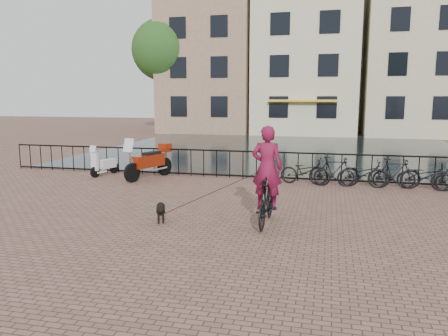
% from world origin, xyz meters
% --- Properties ---
extents(ground, '(100.00, 100.00, 0.00)m').
position_xyz_m(ground, '(0.00, 0.00, 0.00)').
color(ground, brown).
rests_on(ground, ground).
extents(canal_water, '(20.00, 20.00, 0.00)m').
position_xyz_m(canal_water, '(0.00, 17.30, 0.00)').
color(canal_water, black).
rests_on(canal_water, ground).
extents(railing, '(20.00, 0.05, 1.02)m').
position_xyz_m(railing, '(0.00, 8.00, 0.50)').
color(railing, black).
rests_on(railing, ground).
extents(canal_house_left, '(7.50, 9.00, 12.80)m').
position_xyz_m(canal_house_left, '(-7.50, 30.00, 6.40)').
color(canal_house_left, '#81624B').
rests_on(canal_house_left, ground).
extents(canal_house_mid, '(8.00, 9.50, 11.80)m').
position_xyz_m(canal_house_mid, '(0.50, 30.00, 5.90)').
color(canal_house_mid, beige).
rests_on(canal_house_mid, ground).
extents(canal_house_right, '(7.00, 9.00, 13.30)m').
position_xyz_m(canal_house_right, '(8.50, 30.00, 6.65)').
color(canal_house_right, tan).
rests_on(canal_house_right, ground).
extents(tree_far_left, '(5.04, 5.04, 9.27)m').
position_xyz_m(tree_far_left, '(-11.00, 27.00, 6.73)').
color(tree_far_left, black).
rests_on(tree_far_left, ground).
extents(cyclist, '(0.87, 2.00, 2.72)m').
position_xyz_m(cyclist, '(1.18, 2.35, 1.03)').
color(cyclist, black).
rests_on(cyclist, ground).
extents(dog, '(0.50, 0.79, 0.51)m').
position_xyz_m(dog, '(-1.32, 1.99, 0.25)').
color(dog, black).
rests_on(dog, ground).
extents(motorcycle, '(1.27, 2.27, 1.59)m').
position_xyz_m(motorcycle, '(-3.83, 7.13, 0.79)').
color(motorcycle, maroon).
rests_on(motorcycle, ground).
extents(scooter, '(0.69, 1.37, 1.22)m').
position_xyz_m(scooter, '(-5.75, 7.37, 0.61)').
color(scooter, silver).
rests_on(scooter, ground).
extents(parked_bike_0, '(1.79, 0.85, 0.90)m').
position_xyz_m(parked_bike_0, '(1.80, 7.40, 0.45)').
color(parked_bike_0, black).
rests_on(parked_bike_0, ground).
extents(parked_bike_1, '(1.68, 0.55, 1.00)m').
position_xyz_m(parked_bike_1, '(2.75, 7.40, 0.50)').
color(parked_bike_1, black).
rests_on(parked_bike_1, ground).
extents(parked_bike_2, '(1.76, 0.73, 0.90)m').
position_xyz_m(parked_bike_2, '(3.70, 7.40, 0.45)').
color(parked_bike_2, black).
rests_on(parked_bike_2, ground).
extents(parked_bike_3, '(1.70, 0.63, 1.00)m').
position_xyz_m(parked_bike_3, '(4.65, 7.40, 0.50)').
color(parked_bike_3, black).
rests_on(parked_bike_3, ground).
extents(parked_bike_4, '(1.78, 0.81, 0.90)m').
position_xyz_m(parked_bike_4, '(5.60, 7.40, 0.45)').
color(parked_bike_4, black).
rests_on(parked_bike_4, ground).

